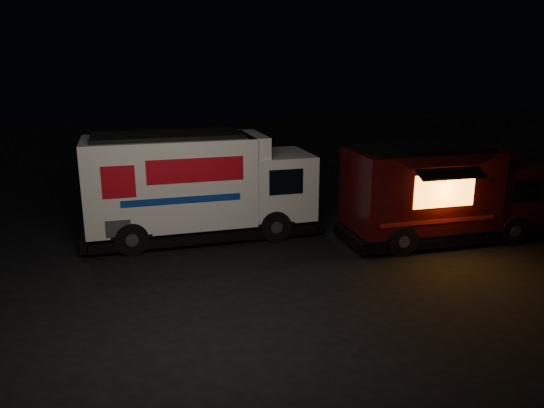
% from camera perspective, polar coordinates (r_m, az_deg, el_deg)
% --- Properties ---
extents(ground, '(80.00, 80.00, 0.00)m').
position_cam_1_polar(ground, '(13.91, -1.76, -7.31)').
color(ground, black).
rests_on(ground, ground).
extents(white_truck, '(7.38, 3.11, 3.25)m').
position_cam_1_polar(white_truck, '(16.36, -7.60, 2.02)').
color(white_truck, silver).
rests_on(white_truck, ground).
extents(red_truck, '(6.39, 2.75, 2.90)m').
position_cam_1_polar(red_truck, '(16.84, 17.98, 1.16)').
color(red_truck, '#390A0B').
rests_on(red_truck, ground).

